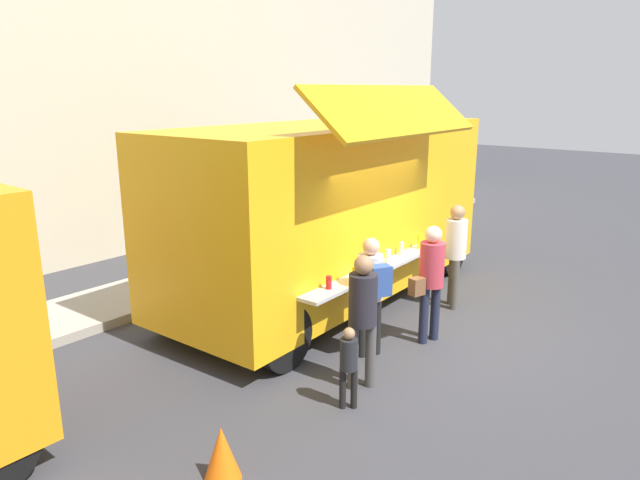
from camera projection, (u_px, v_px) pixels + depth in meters
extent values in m
plane|color=#38383D|center=(425.00, 337.00, 8.66)|extent=(60.00, 60.00, 0.00)
cube|color=#9E998E|center=(38.00, 327.00, 8.86)|extent=(28.00, 1.60, 0.15)
cube|color=#F6AE15|center=(331.00, 206.00, 9.87)|extent=(6.62, 2.68, 2.76)
cube|color=#F6AE15|center=(397.00, 110.00, 8.02)|extent=(3.62, 0.91, 0.69)
cube|color=black|center=(369.00, 200.00, 8.61)|extent=(3.42, 0.22, 1.24)
cube|color=#B7B7BC|center=(379.00, 268.00, 8.74)|extent=(3.61, 0.48, 0.05)
cylinder|color=red|center=(329.00, 282.00, 7.73)|extent=(0.08, 0.08, 0.18)
cylinder|color=yellow|center=(354.00, 274.00, 8.09)|extent=(0.06, 0.06, 0.19)
cylinder|color=orange|center=(368.00, 264.00, 8.53)|extent=(0.07, 0.07, 0.20)
cylinder|color=white|center=(388.00, 256.00, 8.90)|extent=(0.08, 0.08, 0.21)
cylinder|color=silver|center=(402.00, 248.00, 9.33)|extent=(0.07, 0.07, 0.22)
cylinder|color=yellow|center=(419.00, 242.00, 9.70)|extent=(0.08, 0.08, 0.24)
cube|color=black|center=(420.00, 159.00, 12.23)|extent=(0.15, 2.08, 1.21)
cylinder|color=black|center=(360.00, 236.00, 12.80)|extent=(0.90, 0.28, 0.90)
cylinder|color=black|center=(449.00, 252.00, 11.55)|extent=(0.90, 0.28, 0.90)
cylinder|color=black|center=(176.00, 302.00, 8.83)|extent=(0.90, 0.28, 0.90)
cylinder|color=black|center=(282.00, 337.00, 7.58)|extent=(0.90, 0.28, 0.90)
cone|color=orange|center=(222.00, 453.00, 5.45)|extent=(0.36, 0.36, 0.55)
cylinder|color=#2E5F35|center=(361.00, 216.00, 14.73)|extent=(0.60, 0.60, 0.95)
cylinder|color=#1F2237|center=(424.00, 315.00, 8.37)|extent=(0.14, 0.14, 0.86)
cylinder|color=#1F2237|center=(435.00, 312.00, 8.50)|extent=(0.14, 0.14, 0.86)
cylinder|color=#B83542|center=(432.00, 264.00, 8.25)|extent=(0.36, 0.36, 0.65)
sphere|color=beige|center=(434.00, 234.00, 8.13)|extent=(0.24, 0.24, 0.24)
cube|color=brown|center=(417.00, 286.00, 8.16)|extent=(0.24, 0.20, 0.25)
cylinder|color=black|center=(362.00, 328.00, 7.95)|extent=(0.13, 0.13, 0.83)
cylinder|color=black|center=(376.00, 326.00, 8.04)|extent=(0.13, 0.13, 0.83)
cylinder|color=beige|center=(370.00, 277.00, 7.81)|extent=(0.35, 0.35, 0.63)
sphere|color=#DFA582|center=(371.00, 246.00, 7.70)|extent=(0.23, 0.23, 0.23)
cube|color=#2D4B91|center=(380.00, 281.00, 7.57)|extent=(0.34, 0.30, 0.41)
cylinder|color=#484444|center=(353.00, 357.00, 7.10)|extent=(0.13, 0.13, 0.84)
cylinder|color=#484444|center=(371.00, 355.00, 7.15)|extent=(0.13, 0.13, 0.84)
cylinder|color=#242229|center=(363.00, 300.00, 6.94)|extent=(0.35, 0.35, 0.64)
sphere|color=#9D7250|center=(364.00, 265.00, 6.82)|extent=(0.24, 0.24, 0.24)
cylinder|color=#4C4840|center=(455.00, 284.00, 9.68)|extent=(0.14, 0.14, 0.87)
cylinder|color=#4C4840|center=(452.00, 280.00, 9.91)|extent=(0.14, 0.14, 0.87)
cylinder|color=beige|center=(456.00, 239.00, 9.60)|extent=(0.36, 0.36, 0.66)
sphere|color=#9B7350|center=(458.00, 212.00, 9.48)|extent=(0.24, 0.24, 0.24)
cylinder|color=black|center=(343.00, 389.00, 6.69)|extent=(0.08, 0.08, 0.49)
cylinder|color=black|center=(354.00, 388.00, 6.69)|extent=(0.08, 0.08, 0.49)
cylinder|color=black|center=(349.00, 354.00, 6.58)|extent=(0.21, 0.21, 0.37)
sphere|color=#98744F|center=(349.00, 334.00, 6.51)|extent=(0.14, 0.14, 0.14)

